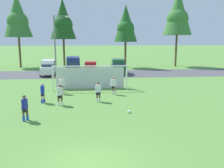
# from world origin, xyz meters

# --- Properties ---
(ground_plane) EXTENTS (400.00, 400.00, 0.00)m
(ground_plane) POSITION_xyz_m (0.00, 15.00, 0.00)
(ground_plane) COLOR #598C3D
(parking_lot_strip) EXTENTS (52.00, 8.40, 0.01)m
(parking_lot_strip) POSITION_xyz_m (0.00, 26.44, 0.00)
(parking_lot_strip) COLOR #4C4C51
(parking_lot_strip) RESTS_ON ground
(soccer_ball) EXTENTS (0.22, 0.22, 0.22)m
(soccer_ball) POSITION_xyz_m (2.70, 6.79, 0.11)
(soccer_ball) COLOR white
(soccer_ball) RESTS_ON ground
(soccer_goal) EXTENTS (7.44, 1.99, 2.57)m
(soccer_goal) POSITION_xyz_m (0.06, 15.33, 1.29)
(soccer_goal) COLOR white
(soccer_goal) RESTS_ON ground
(player_striker_near) EXTENTS (0.33, 0.72, 1.64)m
(player_striker_near) POSITION_xyz_m (-3.98, 5.81, 0.82)
(player_striker_near) COLOR brown
(player_striker_near) RESTS_ON ground
(player_midfield_center) EXTENTS (0.63, 0.54, 1.64)m
(player_midfield_center) POSITION_xyz_m (0.69, 10.08, 0.82)
(player_midfield_center) COLOR brown
(player_midfield_center) RESTS_ON ground
(player_defender_far) EXTENTS (0.30, 0.73, 1.64)m
(player_defender_far) POSITION_xyz_m (-3.72, 10.08, 0.82)
(player_defender_far) COLOR beige
(player_defender_far) RESTS_ON ground
(player_winger_left) EXTENTS (0.72, 0.39, 1.64)m
(player_winger_left) POSITION_xyz_m (-2.57, 13.16, 0.82)
(player_winger_left) COLOR tan
(player_winger_left) RESTS_ON ground
(player_winger_right) EXTENTS (0.42, 0.68, 1.64)m
(player_winger_right) POSITION_xyz_m (-2.27, 9.25, 0.82)
(player_winger_right) COLOR brown
(player_winger_right) RESTS_ON ground
(player_trailing_back) EXTENTS (0.73, 0.26, 1.64)m
(player_trailing_back) POSITION_xyz_m (2.19, 12.54, 0.82)
(player_trailing_back) COLOR #936B4C
(player_trailing_back) RESTS_ON ground
(parked_car_slot_far_left) EXTENTS (2.37, 4.72, 2.16)m
(parked_car_slot_far_left) POSITION_xyz_m (-5.84, 25.68, 1.11)
(parked_car_slot_far_left) COLOR silver
(parked_car_slot_far_left) RESTS_ON ground
(parked_car_slot_left) EXTENTS (2.44, 4.92, 2.52)m
(parked_car_slot_left) POSITION_xyz_m (-2.40, 26.31, 1.34)
(parked_car_slot_left) COLOR navy
(parked_car_slot_left) RESTS_ON ground
(parked_car_slot_center_left) EXTENTS (2.08, 4.22, 1.72)m
(parked_car_slot_center_left) POSITION_xyz_m (0.12, 27.31, 0.88)
(parked_car_slot_center_left) COLOR red
(parked_car_slot_center_left) RESTS_ON ground
(parked_car_slot_center) EXTENTS (2.28, 4.67, 2.16)m
(parked_car_slot_center) POSITION_xyz_m (4.20, 26.11, 1.11)
(parked_car_slot_center) COLOR #194C2D
(parked_car_slot_center) RESTS_ON ground
(tree_left_edge) EXTENTS (4.93, 4.93, 13.15)m
(tree_left_edge) POSITION_xyz_m (-12.69, 36.34, 9.05)
(tree_left_edge) COLOR brown
(tree_left_edge) RESTS_ON ground
(tree_mid_left) EXTENTS (4.61, 4.61, 12.29)m
(tree_mid_left) POSITION_xyz_m (-4.69, 36.01, 8.46)
(tree_mid_left) COLOR brown
(tree_mid_left) RESTS_ON ground
(tree_center_back) EXTENTS (4.18, 4.18, 11.14)m
(tree_center_back) POSITION_xyz_m (6.47, 34.35, 7.66)
(tree_center_back) COLOR brown
(tree_center_back) RESTS_ON ground
(tree_mid_right) EXTENTS (5.29, 5.29, 14.10)m
(tree_mid_right) POSITION_xyz_m (16.29, 35.36, 9.71)
(tree_mid_right) COLOR brown
(tree_mid_right) RESTS_ON ground
(street_lamp) EXTENTS (2.00, 0.32, 7.98)m
(street_lamp) POSITION_xyz_m (-4.13, 22.10, 4.13)
(street_lamp) COLOR slate
(street_lamp) RESTS_ON ground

